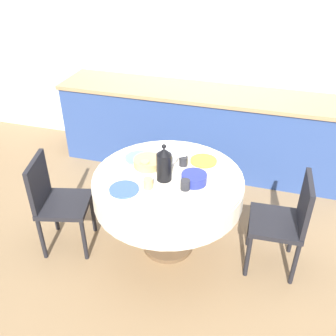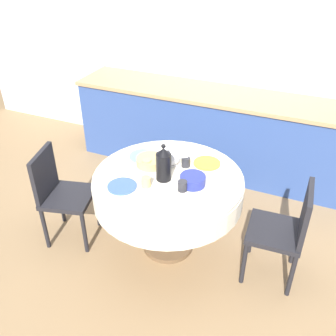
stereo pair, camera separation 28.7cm
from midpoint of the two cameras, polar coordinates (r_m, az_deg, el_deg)
The scene contains 18 objects.
ground_plane at distance 3.39m, azimuth 2.48°, elevation -11.81°, with size 12.00×12.00×0.00m, color #8E704C.
wall_back at distance 4.25m, azimuth 11.93°, elevation 17.45°, with size 7.00×0.05×2.60m.
kitchen_counter at distance 4.24m, azimuth 9.62°, elevation 5.40°, with size 3.24×0.64×0.91m.
dining_table at distance 2.99m, azimuth 2.75°, elevation -3.43°, with size 1.19×1.19×0.74m.
chair_left at distance 2.99m, azimuth 20.16°, elevation -8.76°, with size 0.42×0.42×0.86m.
chair_right at distance 3.27m, azimuth -13.78°, elevation -3.54°, with size 0.49×0.49×0.86m.
plate_near_left at distance 2.80m, azimuth -4.11°, elevation -2.88°, with size 0.22×0.22×0.01m, color #3856AD.
cup_near_left at distance 2.78m, azimuth -0.43°, elevation -2.24°, with size 0.07×0.07×0.08m, color #DBB766.
plate_near_right at distance 2.63m, azimuth 5.04°, elevation -5.70°, with size 0.22×0.22×0.01m, color white.
cup_near_right at distance 2.75m, azimuth 5.21°, elevation -2.83°, with size 0.07×0.07×0.08m, color #28282D.
plate_far_left at distance 3.16m, azimuth -1.34°, elevation 1.75°, with size 0.22×0.22×0.01m, color #60BCB7.
cup_far_left at distance 2.99m, azimuth -0.52°, elevation 0.52°, with size 0.07×0.07×0.08m, color #DBB766.
plate_far_right at distance 3.10m, azimuth 8.60°, elevation 0.65°, with size 0.22×0.22×0.01m, color yellow.
cup_far_right at distance 3.03m, azimuth 5.45°, elevation 0.82°, with size 0.07×0.07×0.08m, color #28282D.
coffee_carafe at distance 2.81m, azimuth 2.23°, elevation 0.49°, with size 0.12×0.12×0.31m.
teapot at distance 3.01m, azimuth 3.22°, elevation 1.90°, with size 0.23×0.17×0.21m.
bread_basket at distance 3.04m, azimuth 0.01°, elevation 0.95°, with size 0.23×0.23×0.06m, color tan.
fruit_bowl at distance 2.82m, azimuth 6.70°, elevation -1.96°, with size 0.20×0.20×0.08m, color navy.
Camera 2 is at (0.96, -2.22, 2.37)m, focal length 40.00 mm.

